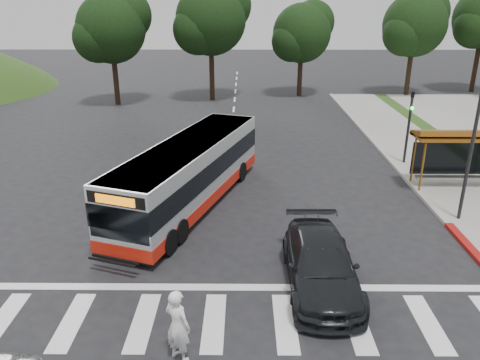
{
  "coord_description": "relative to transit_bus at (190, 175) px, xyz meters",
  "views": [
    {
      "loc": [
        0.82,
        -15.77,
        8.49
      ],
      "look_at": [
        0.68,
        1.92,
        1.6
      ],
      "focal_mm": 35.0,
      "sensor_mm": 36.0,
      "label": 1
    }
  ],
  "objects": [
    {
      "name": "ground",
      "position": [
        1.5,
        -3.03,
        -1.41
      ],
      "size": [
        140.0,
        140.0,
        0.0
      ],
      "primitive_type": "plane",
      "color": "black",
      "rests_on": "ground"
    },
    {
      "name": "sidewalk_east",
      "position": [
        12.5,
        4.97,
        -1.35
      ],
      "size": [
        4.0,
        40.0,
        0.12
      ],
      "primitive_type": "cube",
      "color": "gray",
      "rests_on": "ground"
    },
    {
      "name": "curb_east",
      "position": [
        10.5,
        4.97,
        -1.33
      ],
      "size": [
        0.3,
        40.0,
        0.15
      ],
      "primitive_type": "cube",
      "color": "#9E9991",
      "rests_on": "ground"
    },
    {
      "name": "crosswalk_ladder",
      "position": [
        1.5,
        -8.03,
        -1.4
      ],
      "size": [
        18.0,
        2.6,
        0.01
      ],
      "primitive_type": "cube",
      "color": "silver",
      "rests_on": "ground"
    },
    {
      "name": "bus_shelter",
      "position": [
        12.3,
        2.07,
        0.94
      ],
      "size": [
        4.2,
        1.6,
        2.86
      ],
      "color": "#8E5217",
      "rests_on": "sidewalk_east"
    },
    {
      "name": "traffic_signal_ne_tall",
      "position": [
        11.1,
        -1.54,
        2.47
      ],
      "size": [
        0.18,
        0.37,
        6.5
      ],
      "color": "black",
      "rests_on": "ground"
    },
    {
      "name": "traffic_signal_ne_short",
      "position": [
        11.1,
        5.46,
        1.07
      ],
      "size": [
        0.18,
        0.37,
        4.0
      ],
      "color": "black",
      "rests_on": "ground"
    },
    {
      "name": "tree_ne_a",
      "position": [
        17.58,
        25.03,
        4.98
      ],
      "size": [
        6.16,
        5.74,
        9.3
      ],
      "color": "black",
      "rests_on": "parking_lot"
    },
    {
      "name": "tree_north_a",
      "position": [
        -0.42,
        23.04,
        5.51
      ],
      "size": [
        6.6,
        6.15,
        10.17
      ],
      "color": "black",
      "rests_on": "ground"
    },
    {
      "name": "tree_north_b",
      "position": [
        7.57,
        25.03,
        4.25
      ],
      "size": [
        5.72,
        5.33,
        8.43
      ],
      "color": "black",
      "rests_on": "ground"
    },
    {
      "name": "tree_north_c",
      "position": [
        -8.42,
        21.03,
        4.88
      ],
      "size": [
        6.16,
        5.74,
        9.3
      ],
      "color": "black",
      "rests_on": "ground"
    },
    {
      "name": "transit_bus",
      "position": [
        0.0,
        0.0,
        0.0
      ],
      "size": [
        5.79,
        11.07,
        2.82
      ],
      "primitive_type": null,
      "rotation": [
        0.0,
        0.0,
        -0.33
      ],
      "color": "#B6B9BB",
      "rests_on": "ground"
    },
    {
      "name": "pedestrian",
      "position": [
        0.71,
        -9.44,
        -0.41
      ],
      "size": [
        0.87,
        0.8,
        2.0
      ],
      "primitive_type": "imported",
      "rotation": [
        0.0,
        0.0,
        2.56
      ],
      "color": "white",
      "rests_on": "ground"
    },
    {
      "name": "dark_sedan",
      "position": [
        4.73,
        -6.18,
        -0.65
      ],
      "size": [
        2.13,
        5.23,
        1.52
      ],
      "primitive_type": "imported",
      "rotation": [
        0.0,
        0.0,
        -0.0
      ],
      "color": "black",
      "rests_on": "ground"
    }
  ]
}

